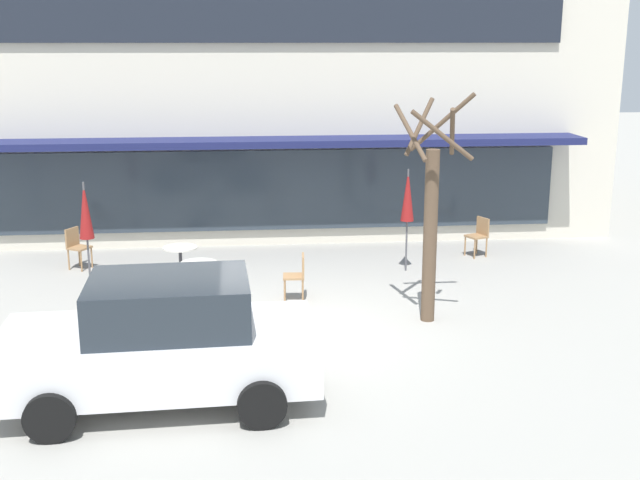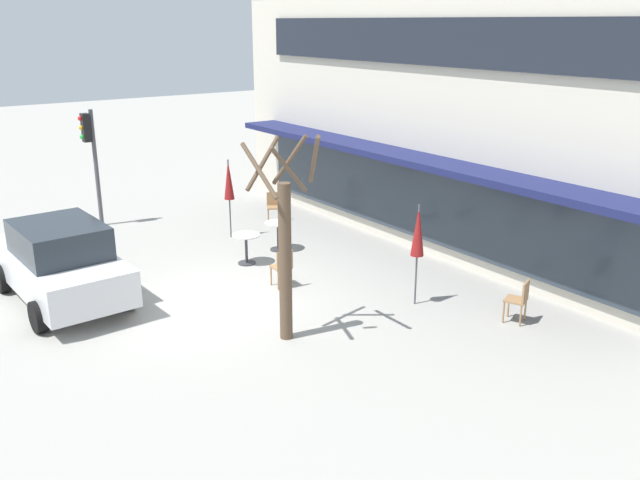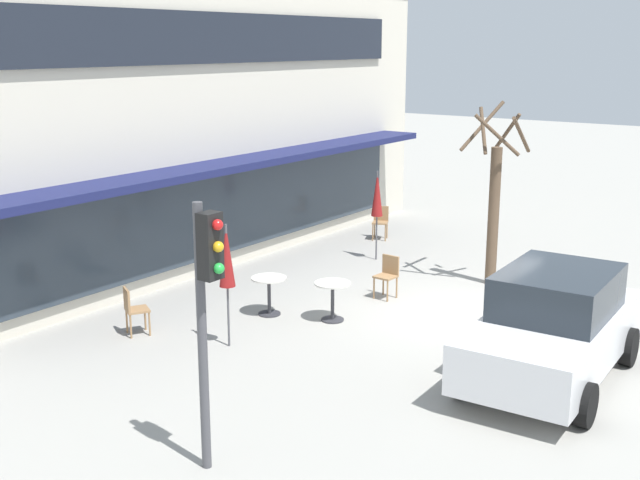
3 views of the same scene
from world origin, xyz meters
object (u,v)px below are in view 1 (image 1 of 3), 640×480
at_px(cafe_chair_1, 76,245).
at_px(street_tree, 431,218).
at_px(cafe_table_streetside, 181,259).
at_px(cafe_chair_0, 298,274).
at_px(cafe_table_near_wall, 199,275).
at_px(parked_sedan, 163,342).
at_px(patio_umbrella_green_folded, 408,196).
at_px(patio_umbrella_cream_folded, 85,211).
at_px(cafe_chair_2, 479,234).

bearing_deg(cafe_chair_1, street_tree, -30.21).
height_order(cafe_table_streetside, cafe_chair_0, cafe_chair_0).
height_order(cafe_chair_1, street_tree, street_tree).
distance_m(cafe_table_streetside, cafe_chair_0, 2.64).
bearing_deg(cafe_chair_1, cafe_table_streetside, -29.39).
relative_size(cafe_table_near_wall, parked_sedan, 0.18).
distance_m(patio_umbrella_green_folded, street_tree, 3.13).
height_order(patio_umbrella_green_folded, street_tree, street_tree).
bearing_deg(street_tree, cafe_table_near_wall, 160.31).
bearing_deg(cafe_table_streetside, street_tree, -30.63).
distance_m(cafe_chair_0, street_tree, 2.90).
height_order(cafe_chair_0, street_tree, street_tree).
bearing_deg(street_tree, patio_umbrella_green_folded, 85.56).
xyz_separation_m(cafe_table_streetside, patio_umbrella_cream_folded, (-1.72, -0.48, 1.11)).
xyz_separation_m(parked_sedan, street_tree, (4.31, 2.92, 0.97)).
height_order(cafe_table_near_wall, street_tree, street_tree).
distance_m(cafe_chair_0, parked_sedan, 4.76).
bearing_deg(cafe_table_streetside, cafe_table_near_wall, -70.24).
bearing_deg(cafe_chair_0, patio_umbrella_cream_folded, 168.12).
height_order(cafe_table_near_wall, cafe_chair_1, cafe_chair_1).
relative_size(cafe_table_streetside, street_tree, 0.19).
xyz_separation_m(cafe_table_streetside, cafe_chair_1, (-2.31, 1.30, 0.01)).
bearing_deg(cafe_table_streetside, cafe_chair_2, 12.65).
distance_m(cafe_table_streetside, street_tree, 5.39).
bearing_deg(cafe_table_near_wall, cafe_chair_2, 23.53).
xyz_separation_m(cafe_chair_2, parked_sedan, (-6.44, -7.07, 0.35)).
xyz_separation_m(cafe_table_near_wall, street_tree, (4.06, -1.45, 1.34)).
bearing_deg(cafe_chair_0, cafe_chair_2, 32.96).
xyz_separation_m(patio_umbrella_cream_folded, cafe_chair_2, (8.34, 1.97, -1.10)).
bearing_deg(parked_sedan, cafe_table_near_wall, 86.68).
bearing_deg(cafe_chair_0, cafe_chair_1, 150.26).
relative_size(patio_umbrella_cream_folded, cafe_chair_2, 2.47).
relative_size(cafe_table_near_wall, cafe_chair_2, 0.85).
distance_m(cafe_table_near_wall, street_tree, 4.51).
xyz_separation_m(cafe_table_streetside, patio_umbrella_green_folded, (4.73, 0.45, 1.11)).
xyz_separation_m(cafe_chair_1, parked_sedan, (2.49, -6.88, 0.35)).
distance_m(patio_umbrella_green_folded, cafe_chair_2, 2.42).
height_order(patio_umbrella_green_folded, cafe_chair_1, patio_umbrella_green_folded).
bearing_deg(cafe_chair_2, parked_sedan, -132.35).
xyz_separation_m(cafe_table_near_wall, patio_umbrella_green_folded, (4.30, 1.66, 1.11)).
bearing_deg(cafe_table_streetside, cafe_chair_0, -30.10).
bearing_deg(cafe_table_near_wall, cafe_chair_1, 137.57).
relative_size(cafe_chair_0, parked_sedan, 0.21).
bearing_deg(cafe_table_streetside, patio_umbrella_green_folded, 5.49).
xyz_separation_m(cafe_table_streetside, parked_sedan, (0.18, -5.58, 0.36)).
height_order(patio_umbrella_cream_folded, street_tree, street_tree).
height_order(cafe_table_streetside, cafe_chair_2, cafe_chair_2).
xyz_separation_m(patio_umbrella_green_folded, patio_umbrella_cream_folded, (-6.45, -0.94, 0.00)).
bearing_deg(patio_umbrella_green_folded, cafe_chair_2, 28.64).
bearing_deg(cafe_chair_2, cafe_chair_1, -178.81).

